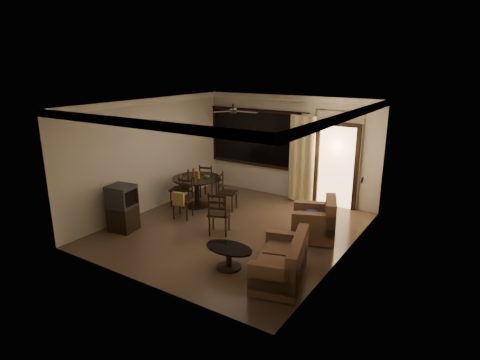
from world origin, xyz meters
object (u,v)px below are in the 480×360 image
Objects in this scene: dining_chair_south at (183,206)px; armchair at (316,223)px; dining_table at (197,184)px; sofa at (283,264)px; coffee_table at (229,254)px; dining_chair_west at (180,195)px; side_chair at (219,221)px; dining_chair_north at (208,187)px; dining_chair_east at (227,199)px; tv_cabinet at (123,208)px.

armchair is at bearing -4.70° from dining_chair_south.
dining_table is 0.77× the size of sofa.
dining_table reaches higher than coffee_table.
dining_chair_west is 0.95× the size of side_chair.
coffee_table is at bearing 116.94° from dining_chair_north.
sofa is (2.77, -2.35, 0.03)m from dining_chair_east.
sofa is 1.40× the size of armchair.
coffee_table is 0.93× the size of side_chair.
dining_table is 2.17m from tv_cabinet.
dining_chair_east is 2.65m from tv_cabinet.
tv_cabinet reaches higher than dining_table.
armchair is 1.22× the size of coffee_table.
dining_chair_north is at bearing 126.47° from sofa.
dining_chair_south is at bearing -74.74° from dining_table.
tv_cabinet is at bearing 137.45° from dining_chair_east.
dining_table reaches higher than dining_chair_west.
dining_chair_east and dining_chair_north have the same top height.
dining_table reaches higher than dining_chair_north.
dining_chair_east is at bearing 94.98° from dining_chair_west.
dining_chair_east is at bearing 148.70° from armchair.
dining_chair_east is 1.15m from dining_chair_north.
sofa is at bearing -30.77° from dining_table.
sofa reaches higher than coffee_table.
dining_table is 3.45m from coffee_table.
dining_chair_north is 1.02× the size of coffee_table.
dining_table reaches higher than armchair.
dining_table reaches higher than sofa.
dining_chair_east and dining_chair_south have the same top height.
tv_cabinet is 2.17m from side_chair.
dining_chair_south is 2.75m from coffee_table.
coffee_table is (2.95, -2.06, -0.01)m from dining_chair_west.
dining_chair_east is 0.91× the size of tv_cabinet.
tv_cabinet is at bearing -100.65° from dining_table.
tv_cabinet is 4.25m from armchair.
side_chair is at bearing 117.06° from dining_chair_north.
dining_chair_south and dining_chair_north have the same top height.
dining_chair_west is 1.00× the size of dining_chair_south.
tv_cabinet is 1.04× the size of side_chair.
coffee_table is at bearing 108.95° from side_chair.
dining_chair_south is at bearing 55.13° from tv_cabinet.
sofa is 1.91m from armchair.
dining_chair_north is at bearing 105.47° from dining_table.
sofa is 1.60× the size of side_chair.
dining_chair_south reaches higher than armchair.
dining_table is at bearing 104.42° from dining_chair_west.
dining_chair_north is at bearing 132.30° from coffee_table.
dining_chair_east is 1.20m from dining_chair_south.
dining_chair_north is (-0.44, 1.59, -0.02)m from dining_chair_south.
dining_chair_east is at bearing 124.98° from coffee_table.
tv_cabinet is at bearing -174.88° from armchair.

